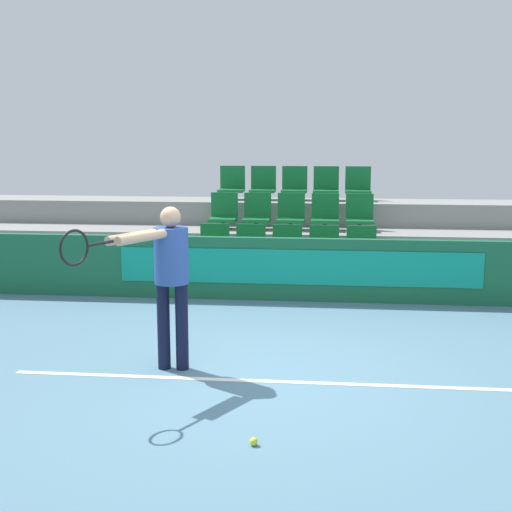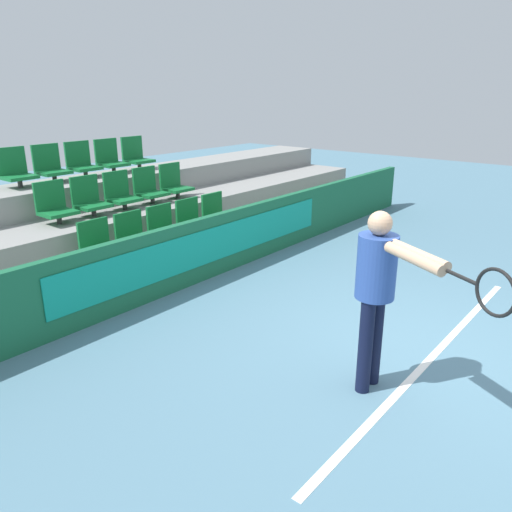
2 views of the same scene
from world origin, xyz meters
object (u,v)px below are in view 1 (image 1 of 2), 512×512
Objects in this scene: stadium_chair_2 at (287,248)px; stadium_chair_10 at (232,185)px; stadium_chair_7 at (291,214)px; tennis_ball at (254,442)px; tennis_player at (167,269)px; stadium_chair_8 at (325,214)px; stadium_chair_4 at (361,249)px; stadium_chair_5 at (224,213)px; stadium_chair_0 at (214,246)px; stadium_chair_6 at (257,214)px; stadium_chair_12 at (294,185)px; stadium_chair_13 at (326,186)px; stadium_chair_11 at (263,185)px; stadium_chair_3 at (324,248)px; stadium_chair_14 at (358,186)px; stadium_chair_1 at (250,247)px; stadium_chair_9 at (360,215)px.

stadium_chair_2 is 1.00× the size of stadium_chair_10.
stadium_chair_7 is 6.70m from tennis_ball.
stadium_chair_7 is 0.36× the size of tennis_player.
stadium_chair_8 reaches higher than stadium_chair_2.
stadium_chair_5 reaches higher than stadium_chair_4.
stadium_chair_10 is (0.00, 2.04, 0.80)m from stadium_chair_0.
stadium_chair_6 is 1.00× the size of stadium_chair_12.
stadium_chair_13 is at bearing 41.91° from stadium_chair_6.
stadium_chair_8 is at bearing 0.00° from stadium_chair_7.
stadium_chair_7 is 1.00× the size of stadium_chair_11.
tennis_player is (-1.52, -3.93, 0.40)m from stadium_chair_3.
stadium_chair_6 is (-0.57, 1.02, 0.40)m from stadium_chair_2.
stadium_chair_6 is 1.00× the size of stadium_chair_14.
stadium_chair_1 is 1.00× the size of stadium_chair_3.
stadium_chair_13 is at bearing 0.00° from stadium_chair_10.
stadium_chair_3 is at bearing -50.12° from stadium_chair_10.
stadium_chair_2 is 1.23m from stadium_chair_6.
stadium_chair_13 is 9.08× the size of tennis_ball.
stadium_chair_0 is 5.77m from tennis_ball.
tennis_ball is (0.10, -6.62, -1.03)m from stadium_chair_7.
stadium_chair_4 is at bearing -90.00° from stadium_chair_9.
stadium_chair_5 is at bearing 149.10° from stadium_chair_3.
stadium_chair_2 is 1.00× the size of stadium_chair_12.
tennis_player is at bearing -93.70° from stadium_chair_11.
stadium_chair_9 is 1.00× the size of stadium_chair_10.
stadium_chair_10 reaches higher than stadium_chair_2.
stadium_chair_6 is 1.00× the size of stadium_chair_9.
stadium_chair_5 is 4.95m from tennis_player.
stadium_chair_13 is (1.14, 0.00, 0.00)m from stadium_chair_11.
stadium_chair_14 is at bearing 50.12° from stadium_chair_1.
stadium_chair_11 is at bearing 105.56° from stadium_chair_2.
stadium_chair_8 reaches higher than stadium_chair_0.
stadium_chair_13 is at bearing 119.12° from stadium_chair_9.
stadium_chair_2 is at bearing 180.00° from stadium_chair_4.
tennis_player is at bearing -104.30° from stadium_chair_13.
stadium_chair_11 is 9.08× the size of tennis_ball.
stadium_chair_4 is 1.00× the size of stadium_chair_9.
stadium_chair_2 is 2.47m from stadium_chair_10.
stadium_chair_6 is 1.23m from stadium_chair_12.
stadium_chair_6 reaches higher than stadium_chair_0.
stadium_chair_0 and stadium_chair_1 have the same top height.
stadium_chair_7 and stadium_chair_8 have the same top height.
stadium_chair_10 is at bearing 155.83° from stadium_chair_9.
stadium_chair_4 is 2.03m from stadium_chair_6.
stadium_chair_1 is 5.68m from tennis_ball.
stadium_chair_10 is (0.00, 1.02, 0.40)m from stadium_chair_5.
stadium_chair_5 is 1.10m from stadium_chair_10.
stadium_chair_13 reaches higher than stadium_chair_0.
stadium_chair_9 is (1.14, 1.02, 0.40)m from stadium_chair_2.
stadium_chair_8 is (0.57, 0.00, 0.00)m from stadium_chair_7.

